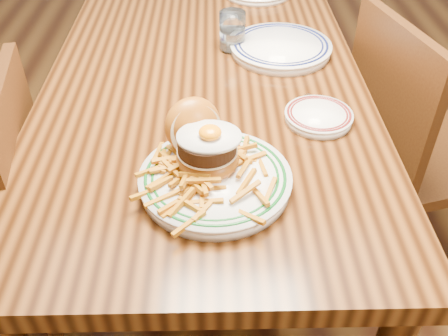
{
  "coord_description": "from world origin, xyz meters",
  "views": [
    {
      "loc": [
        0.03,
        -1.25,
        1.42
      ],
      "look_at": [
        0.04,
        -0.51,
        0.8
      ],
      "focal_mm": 40.0,
      "sensor_mm": 36.0,
      "label": 1
    }
  ],
  "objects_px": {
    "chair_right": "(409,147)",
    "side_plate": "(319,116)",
    "table": "(206,92)",
    "main_plate": "(211,166)"
  },
  "relations": [
    {
      "from": "table",
      "to": "side_plate",
      "type": "distance_m",
      "value": 0.4
    },
    {
      "from": "main_plate",
      "to": "table",
      "type": "bearing_deg",
      "value": 68.01
    },
    {
      "from": "table",
      "to": "main_plate",
      "type": "relative_size",
      "value": 4.93
    },
    {
      "from": "table",
      "to": "main_plate",
      "type": "xyz_separation_m",
      "value": [
        0.02,
        -0.49,
        0.13
      ]
    },
    {
      "from": "chair_right",
      "to": "side_plate",
      "type": "relative_size",
      "value": 5.22
    },
    {
      "from": "table",
      "to": "side_plate",
      "type": "xyz_separation_m",
      "value": [
        0.27,
        -0.28,
        0.1
      ]
    },
    {
      "from": "chair_right",
      "to": "main_plate",
      "type": "height_order",
      "value": "main_plate"
    },
    {
      "from": "table",
      "to": "chair_right",
      "type": "xyz_separation_m",
      "value": [
        0.63,
        -0.04,
        -0.18
      ]
    },
    {
      "from": "chair_right",
      "to": "side_plate",
      "type": "distance_m",
      "value": 0.52
    },
    {
      "from": "table",
      "to": "main_plate",
      "type": "height_order",
      "value": "main_plate"
    }
  ]
}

